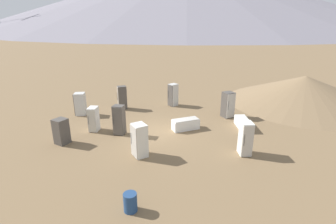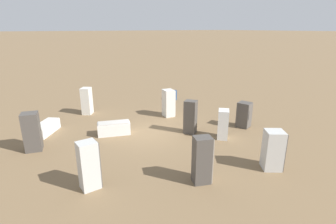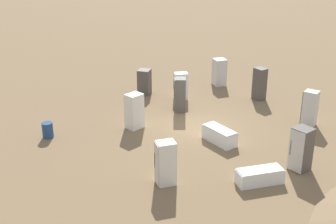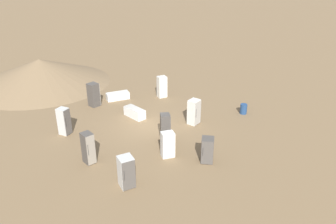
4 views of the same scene
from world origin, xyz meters
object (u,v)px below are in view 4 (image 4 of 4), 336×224
discarded_fridge_9 (126,172)px  rusty_barrel (243,109)px  discarded_fridge_8 (118,96)px  discarded_fridge_10 (135,113)px  discarded_fridge_0 (64,121)px  discarded_fridge_1 (194,112)px  discarded_fridge_7 (165,128)px  discarded_fridge_3 (207,150)px  discarded_fridge_2 (88,148)px  discarded_fridge_5 (162,87)px  discarded_fridge_6 (94,95)px  discarded_fridge_4 (168,144)px

discarded_fridge_9 → rusty_barrel: bearing=-159.0°
discarded_fridge_8 → discarded_fridge_10: 3.91m
discarded_fridge_0 → discarded_fridge_1: (7.21, 5.29, -0.02)m
discarded_fridge_0 → discarded_fridge_9: size_ratio=1.09×
discarded_fridge_7 → discarded_fridge_1: bearing=133.9°
discarded_fridge_0 → discarded_fridge_10: discarded_fridge_0 is taller
discarded_fridge_7 → discarded_fridge_10: discarded_fridge_7 is taller
discarded_fridge_1 → discarded_fridge_7: bearing=-1.8°
discarded_fridge_0 → discarded_fridge_3: (9.78, 1.01, -0.17)m
discarded_fridge_2 → discarded_fridge_10: 6.52m
discarded_fridge_3 → discarded_fridge_9: bearing=36.1°
discarded_fridge_7 → discarded_fridge_9: bearing=-30.1°
discarded_fridge_5 → discarded_fridge_10: (0.01, -4.53, -0.57)m
discarded_fridge_2 → discarded_fridge_6: size_ratio=0.99×
discarded_fridge_0 → discarded_fridge_4: (7.48, 0.52, -0.13)m
discarded_fridge_2 → discarded_fridge_6: (-4.91, 6.82, 0.01)m
discarded_fridge_5 → discarded_fridge_9: discarded_fridge_5 is taller
discarded_fridge_6 → discarded_fridge_7: 8.17m
discarded_fridge_5 → discarded_fridge_7: 7.72m
discarded_fridge_3 → discarded_fridge_6: size_ratio=0.80×
discarded_fridge_5 → discarded_fridge_8: size_ratio=0.97×
discarded_fridge_3 → discarded_fridge_6: bearing=-36.3°
rusty_barrel → discarded_fridge_7: bearing=-118.3°
discarded_fridge_5 → rusty_barrel: 7.21m
discarded_fridge_6 → rusty_barrel: bearing=34.6°
discarded_fridge_7 → discarded_fridge_10: (-3.70, 2.24, -0.59)m
discarded_fridge_5 → discarded_fridge_8: 3.84m
discarded_fridge_2 → discarded_fridge_5: (-0.88, 10.96, -0.02)m
discarded_fridge_9 → discarded_fridge_2: bearing=-69.8°
discarded_fridge_5 → discarded_fridge_6: discarded_fridge_6 is taller
discarded_fridge_5 → discarded_fridge_9: bearing=-33.2°
discarded_fridge_3 → discarded_fridge_6: 11.62m
discarded_fridge_8 → rusty_barrel: rusty_barrel is taller
discarded_fridge_0 → rusty_barrel: 13.17m
discarded_fridge_1 → discarded_fridge_5: bearing=-118.8°
discarded_fridge_1 → discarded_fridge_0: bearing=-43.3°
discarded_fridge_1 → discarded_fridge_4: size_ratio=1.13×
discarded_fridge_4 → discarded_fridge_2: bearing=-99.4°
discarded_fridge_3 → rusty_barrel: size_ratio=1.99×
discarded_fridge_1 → rusty_barrel: 4.33m
discarded_fridge_7 → discarded_fridge_4: bearing=-2.6°
discarded_fridge_3 → discarded_fridge_7: discarded_fridge_7 is taller
discarded_fridge_2 → discarded_fridge_7: discarded_fridge_7 is taller
discarded_fridge_4 → discarded_fridge_5: bearing=165.4°
discarded_fridge_2 → rusty_barrel: size_ratio=2.47×
discarded_fridge_6 → discarded_fridge_7: bearing=-3.1°
discarded_fridge_1 → discarded_fridge_8: bearing=-90.3°
discarded_fridge_2 → discarded_fridge_7: (2.83, 4.19, 0.00)m
discarded_fridge_1 → discarded_fridge_6: (-8.43, -0.55, 0.04)m
discarded_fridge_3 → discarded_fridge_10: discarded_fridge_3 is taller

